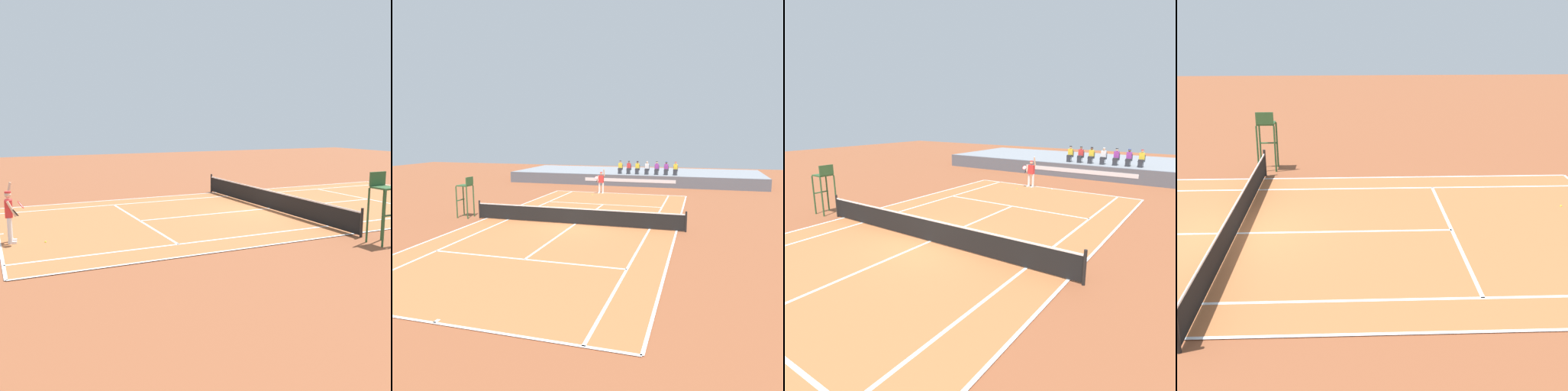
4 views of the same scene
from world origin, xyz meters
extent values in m
plane|color=brown|center=(0.00, 0.00, 0.00)|extent=(80.00, 80.00, 0.00)
cube|color=#B76638|center=(0.00, 0.00, 0.01)|extent=(10.98, 23.78, 0.02)
cube|color=white|center=(0.00, 11.89, 0.02)|extent=(10.98, 0.10, 0.01)
cube|color=white|center=(-5.49, 0.00, 0.02)|extent=(0.10, 23.78, 0.01)
cube|color=white|center=(5.49, 0.00, 0.02)|extent=(0.10, 23.78, 0.01)
cube|color=white|center=(-4.11, 0.00, 0.02)|extent=(0.10, 23.78, 0.01)
cube|color=white|center=(4.11, 0.00, 0.02)|extent=(0.10, 23.78, 0.01)
cube|color=white|center=(0.00, 6.40, 0.02)|extent=(8.22, 0.10, 0.01)
cube|color=white|center=(0.00, 0.00, 0.02)|extent=(0.10, 12.80, 0.01)
cube|color=white|center=(0.00, 11.79, 0.02)|extent=(0.10, 0.20, 0.01)
cylinder|color=black|center=(-5.94, 0.00, 0.54)|extent=(0.10, 0.10, 1.07)
cylinder|color=black|center=(5.94, 0.00, 0.54)|extent=(0.10, 0.10, 1.07)
cube|color=black|center=(0.00, 0.00, 0.48)|extent=(11.78, 0.02, 0.84)
cube|color=white|center=(0.00, 0.00, 0.90)|extent=(11.78, 0.03, 0.06)
cube|color=#565B66|center=(0.00, 16.64, 0.54)|extent=(24.91, 0.24, 1.08)
cube|color=silver|center=(0.00, 16.52, 0.59)|extent=(8.72, 0.01, 0.32)
cube|color=gray|center=(0.00, 21.32, 0.54)|extent=(24.91, 9.12, 1.08)
cube|color=#474C56|center=(-1.16, 17.93, 1.49)|extent=(0.44, 0.44, 0.06)
cube|color=#474C56|center=(-1.16, 18.13, 1.74)|extent=(0.44, 0.06, 0.44)
cylinder|color=#4C4C51|center=(-0.98, 17.78, 1.27)|extent=(0.04, 0.04, 0.38)
cylinder|color=#4C4C51|center=(-1.33, 17.78, 1.27)|extent=(0.04, 0.04, 0.38)
cube|color=#2D2D33|center=(-1.16, 17.83, 1.57)|extent=(0.34, 0.44, 0.16)
cube|color=#2D2D33|center=(-1.16, 17.63, 1.30)|extent=(0.30, 0.14, 0.44)
cube|color=yellow|center=(-1.16, 17.99, 1.86)|extent=(0.36, 0.22, 0.52)
sphere|color=tan|center=(-1.16, 17.99, 2.23)|extent=(0.20, 0.20, 0.20)
cylinder|color=black|center=(-1.16, 17.99, 2.32)|extent=(0.19, 0.19, 0.05)
cube|color=#474C56|center=(-0.30, 17.93, 1.49)|extent=(0.44, 0.44, 0.06)
cube|color=#474C56|center=(-0.30, 18.13, 1.74)|extent=(0.44, 0.06, 0.44)
cylinder|color=#4C4C51|center=(-0.12, 17.78, 1.27)|extent=(0.04, 0.04, 0.38)
cylinder|color=#4C4C51|center=(-0.48, 17.78, 1.27)|extent=(0.04, 0.04, 0.38)
cube|color=#2D2D33|center=(-0.30, 17.83, 1.57)|extent=(0.34, 0.44, 0.16)
cube|color=#2D2D33|center=(-0.30, 17.63, 1.30)|extent=(0.30, 0.14, 0.44)
cube|color=red|center=(-0.30, 17.99, 1.86)|extent=(0.36, 0.22, 0.52)
sphere|color=#A37556|center=(-0.30, 17.99, 2.23)|extent=(0.20, 0.20, 0.20)
cylinder|color=black|center=(-0.30, 17.99, 2.32)|extent=(0.19, 0.19, 0.05)
cube|color=#474C56|center=(0.55, 17.93, 1.49)|extent=(0.44, 0.44, 0.06)
cube|color=#474C56|center=(0.55, 18.13, 1.74)|extent=(0.44, 0.06, 0.44)
cylinder|color=#4C4C51|center=(0.72, 17.78, 1.27)|extent=(0.04, 0.04, 0.38)
cylinder|color=#4C4C51|center=(0.37, 17.78, 1.27)|extent=(0.04, 0.04, 0.38)
cube|color=#2D2D33|center=(0.55, 17.83, 1.57)|extent=(0.34, 0.44, 0.16)
cube|color=#2D2D33|center=(0.55, 17.63, 1.30)|extent=(0.30, 0.14, 0.44)
cube|color=yellow|center=(0.55, 17.99, 1.86)|extent=(0.36, 0.22, 0.52)
sphere|color=brown|center=(0.55, 17.99, 2.23)|extent=(0.20, 0.20, 0.20)
cylinder|color=black|center=(0.55, 17.99, 2.32)|extent=(0.19, 0.19, 0.05)
cube|color=#474C56|center=(1.48, 17.93, 1.49)|extent=(0.44, 0.44, 0.06)
cube|color=#474C56|center=(1.48, 18.13, 1.74)|extent=(0.44, 0.06, 0.44)
cylinder|color=#4C4C51|center=(1.66, 17.78, 1.27)|extent=(0.04, 0.04, 0.38)
cylinder|color=#4C4C51|center=(1.30, 17.78, 1.27)|extent=(0.04, 0.04, 0.38)
cube|color=#2D2D33|center=(1.48, 17.83, 1.57)|extent=(0.34, 0.44, 0.16)
cube|color=#2D2D33|center=(1.48, 17.63, 1.30)|extent=(0.30, 0.14, 0.44)
cube|color=white|center=(1.48, 17.99, 1.86)|extent=(0.36, 0.22, 0.52)
sphere|color=tan|center=(1.48, 17.99, 2.23)|extent=(0.20, 0.20, 0.20)
cylinder|color=white|center=(1.48, 17.99, 2.32)|extent=(0.19, 0.19, 0.05)
cube|color=#474C56|center=(2.42, 17.93, 1.49)|extent=(0.44, 0.44, 0.06)
cube|color=#474C56|center=(2.42, 18.13, 1.74)|extent=(0.44, 0.06, 0.44)
cylinder|color=#4C4C51|center=(2.60, 17.78, 1.27)|extent=(0.04, 0.04, 0.38)
cylinder|color=#4C4C51|center=(2.24, 17.78, 1.27)|extent=(0.04, 0.04, 0.38)
cube|color=#2D2D33|center=(2.42, 17.83, 1.57)|extent=(0.34, 0.44, 0.16)
cube|color=#2D2D33|center=(2.42, 17.63, 1.30)|extent=(0.30, 0.14, 0.44)
cube|color=purple|center=(2.42, 17.99, 1.86)|extent=(0.36, 0.22, 0.52)
sphere|color=beige|center=(2.42, 17.99, 2.23)|extent=(0.20, 0.20, 0.20)
cylinder|color=black|center=(2.42, 17.99, 2.32)|extent=(0.19, 0.19, 0.05)
cube|color=#474C56|center=(3.32, 17.93, 1.49)|extent=(0.44, 0.44, 0.06)
cube|color=#474C56|center=(3.32, 18.13, 1.74)|extent=(0.44, 0.06, 0.44)
cylinder|color=#4C4C51|center=(3.50, 17.78, 1.27)|extent=(0.04, 0.04, 0.38)
cylinder|color=#4C4C51|center=(3.15, 17.78, 1.27)|extent=(0.04, 0.04, 0.38)
cube|color=#2D2D33|center=(3.32, 17.83, 1.57)|extent=(0.34, 0.44, 0.16)
cube|color=#2D2D33|center=(3.32, 17.63, 1.30)|extent=(0.30, 0.14, 0.44)
cube|color=purple|center=(3.32, 17.99, 1.86)|extent=(0.36, 0.22, 0.52)
sphere|color=brown|center=(3.32, 17.99, 2.23)|extent=(0.20, 0.20, 0.20)
cylinder|color=#2D4CA8|center=(3.32, 17.99, 2.32)|extent=(0.19, 0.19, 0.05)
cube|color=#474C56|center=(4.19, 17.93, 1.49)|extent=(0.44, 0.44, 0.06)
cube|color=#474C56|center=(4.19, 18.13, 1.74)|extent=(0.44, 0.06, 0.44)
cylinder|color=#4C4C51|center=(4.37, 17.78, 1.27)|extent=(0.04, 0.04, 0.38)
cylinder|color=#4C4C51|center=(4.02, 17.78, 1.27)|extent=(0.04, 0.04, 0.38)
cube|color=#2D2D33|center=(4.19, 17.83, 1.57)|extent=(0.34, 0.44, 0.16)
cube|color=#2D2D33|center=(4.19, 17.63, 1.30)|extent=(0.30, 0.14, 0.44)
cube|color=yellow|center=(4.19, 17.99, 1.86)|extent=(0.36, 0.22, 0.52)
sphere|color=tan|center=(4.19, 17.99, 2.23)|extent=(0.20, 0.20, 0.20)
cylinder|color=red|center=(4.19, 17.99, 2.32)|extent=(0.19, 0.19, 0.05)
cylinder|color=white|center=(-1.30, 11.51, 0.46)|extent=(0.15, 0.15, 0.92)
cylinder|color=white|center=(-1.62, 11.54, 0.46)|extent=(0.15, 0.15, 0.92)
cube|color=white|center=(-1.31, 11.45, 0.05)|extent=(0.14, 0.29, 0.10)
cube|color=white|center=(-1.63, 11.48, 0.05)|extent=(0.14, 0.29, 0.10)
cube|color=red|center=(-1.46, 11.53, 1.22)|extent=(0.42, 0.27, 0.60)
sphere|color=beige|center=(-1.46, 11.53, 1.69)|extent=(0.22, 0.22, 0.22)
cylinder|color=red|center=(-1.46, 11.53, 1.78)|extent=(0.21, 0.21, 0.06)
cylinder|color=beige|center=(-1.21, 11.48, 1.78)|extent=(0.11, 0.22, 0.61)
cylinder|color=beige|center=(-1.73, 11.45, 1.24)|extent=(0.12, 0.33, 0.56)
cylinder|color=black|center=(-1.78, 11.33, 1.11)|extent=(0.05, 0.19, 0.25)
torus|color=red|center=(-1.78, 11.15, 1.37)|extent=(0.32, 0.22, 0.26)
cylinder|color=silver|center=(-1.78, 11.15, 1.37)|extent=(0.28, 0.18, 0.22)
sphere|color=#D1E533|center=(-1.92, 10.44, 0.03)|extent=(0.07, 0.07, 0.07)
cylinder|color=#2D562D|center=(-7.24, -0.35, 0.95)|extent=(0.07, 0.07, 1.90)
cylinder|color=#2D562D|center=(-7.24, 0.35, 0.95)|extent=(0.07, 0.07, 1.90)
cylinder|color=#2D562D|center=(-6.54, -0.35, 0.95)|extent=(0.07, 0.07, 1.90)
cylinder|color=#2D562D|center=(-6.54, 0.35, 0.95)|extent=(0.07, 0.07, 1.90)
cube|color=#2D562D|center=(-6.89, 0.00, 1.93)|extent=(0.70, 0.70, 0.06)
cube|color=#2D562D|center=(-6.54, 0.00, 2.20)|extent=(0.06, 0.70, 0.48)
cube|color=#2D562D|center=(-7.21, 0.00, 1.04)|extent=(0.10, 0.70, 0.04)
camera|label=1|loc=(-18.00, 12.27, 4.13)|focal=42.15mm
camera|label=2|loc=(6.59, -19.99, 4.93)|focal=35.90mm
camera|label=3|loc=(8.56, -8.94, 4.69)|focal=31.20mm
camera|label=4|loc=(15.28, 3.39, 6.37)|focal=50.86mm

